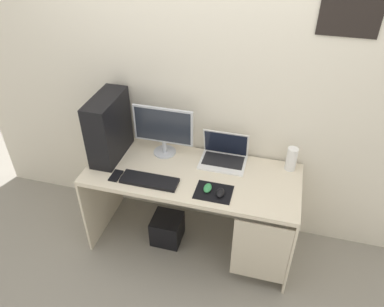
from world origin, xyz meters
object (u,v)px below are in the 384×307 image
(keyboard, at_px, (149,181))
(mouse_left, at_px, (208,188))
(mouse_right, at_px, (220,193))
(cell_phone, at_px, (116,176))
(speaker, at_px, (291,159))
(monitor, at_px, (163,130))
(subwoofer, at_px, (167,229))
(laptop, at_px, (224,156))
(pc_tower, at_px, (109,127))

(keyboard, relative_size, mouse_left, 4.38)
(mouse_right, height_order, cell_phone, mouse_right)
(speaker, distance_m, mouse_right, 0.62)
(mouse_right, bearing_deg, monitor, 145.12)
(mouse_left, distance_m, mouse_right, 0.10)
(keyboard, distance_m, subwoofer, 0.66)
(cell_phone, relative_size, subwoofer, 0.53)
(monitor, relative_size, keyboard, 1.12)
(laptop, distance_m, cell_phone, 0.83)
(mouse_left, height_order, cell_phone, mouse_left)
(mouse_left, bearing_deg, subwoofer, 161.48)
(laptop, distance_m, subwoofer, 0.83)
(cell_phone, bearing_deg, mouse_left, 2.03)
(monitor, xyz_separation_m, mouse_right, (0.53, -0.37, -0.20))
(mouse_right, relative_size, cell_phone, 0.74)
(keyboard, xyz_separation_m, mouse_right, (0.52, -0.01, 0.01))
(mouse_left, relative_size, mouse_right, 1.00)
(monitor, bearing_deg, pc_tower, -162.83)
(subwoofer, bearing_deg, monitor, 107.56)
(laptop, xyz_separation_m, mouse_left, (-0.04, -0.37, -0.03))
(mouse_right, relative_size, subwoofer, 0.39)
(pc_tower, bearing_deg, monitor, 17.17)
(cell_phone, xyz_separation_m, subwoofer, (0.33, 0.15, -0.63))
(keyboard, bearing_deg, laptop, 39.57)
(laptop, bearing_deg, mouse_right, -82.21)
(keyboard, distance_m, cell_phone, 0.26)
(pc_tower, relative_size, speaker, 2.72)
(speaker, xyz_separation_m, mouse_left, (-0.55, -0.40, -0.07))
(speaker, relative_size, keyboard, 0.44)
(mouse_right, distance_m, subwoofer, 0.81)
(subwoofer, bearing_deg, laptop, 31.12)
(mouse_left, bearing_deg, keyboard, -177.33)
(speaker, bearing_deg, keyboard, -156.63)
(speaker, bearing_deg, subwoofer, -163.01)
(laptop, bearing_deg, speaker, 3.73)
(monitor, height_order, laptop, monitor)
(monitor, distance_m, mouse_left, 0.59)
(subwoofer, bearing_deg, speaker, 16.99)
(mouse_left, bearing_deg, laptop, 83.61)
(monitor, bearing_deg, mouse_left, -38.37)
(laptop, bearing_deg, keyboard, -140.43)
(speaker, bearing_deg, pc_tower, -172.65)
(speaker, bearing_deg, mouse_right, -136.61)
(keyboard, relative_size, mouse_right, 4.38)
(mouse_right, xyz_separation_m, subwoofer, (-0.46, 0.15, -0.65))
(cell_phone, bearing_deg, keyboard, 0.97)
(subwoofer, bearing_deg, keyboard, -113.80)
(pc_tower, bearing_deg, mouse_left, -15.07)
(subwoofer, bearing_deg, mouse_left, -18.52)
(keyboard, distance_m, mouse_left, 0.43)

